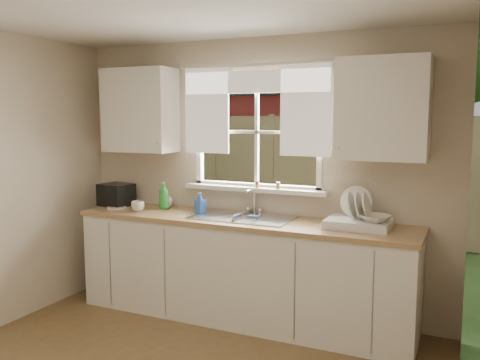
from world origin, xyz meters
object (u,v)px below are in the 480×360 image
at_px(soap_bottle_a, 164,195).
at_px(black_appliance, 116,195).
at_px(cup, 138,206).
at_px(dish_rack, 358,220).

xyz_separation_m(soap_bottle_a, black_appliance, (-0.54, -0.04, -0.02)).
distance_m(cup, black_appliance, 0.43).
xyz_separation_m(soap_bottle_a, cup, (-0.15, -0.21, -0.08)).
bearing_deg(cup, soap_bottle_a, 69.19).
bearing_deg(cup, dish_rack, 19.93).
relative_size(dish_rack, black_appliance, 1.68).
bearing_deg(cup, black_appliance, 170.71).
xyz_separation_m(dish_rack, black_appliance, (-2.40, -0.00, 0.05)).
height_order(dish_rack, black_appliance, dish_rack).
bearing_deg(soap_bottle_a, cup, -117.25).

